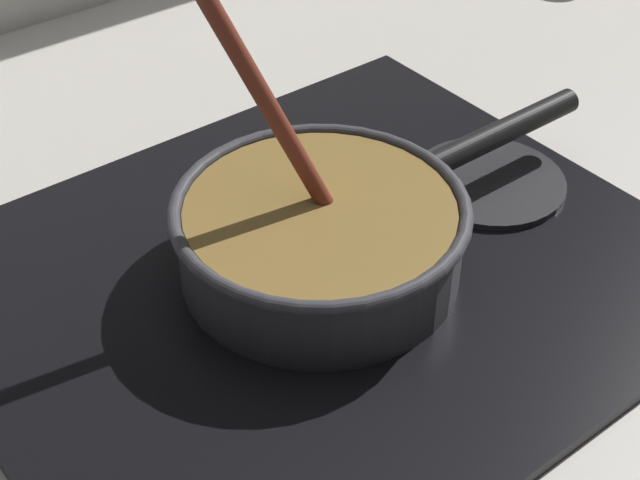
# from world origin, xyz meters

# --- Properties ---
(hob_plate) EXTENTS (0.56, 0.48, 0.01)m
(hob_plate) POSITION_xyz_m (0.11, 0.21, 0.01)
(hob_plate) COLOR black
(hob_plate) RESTS_ON ground
(burner_ring) EXTENTS (0.21, 0.21, 0.01)m
(burner_ring) POSITION_xyz_m (0.11, 0.21, 0.02)
(burner_ring) COLOR #592D0C
(burner_ring) RESTS_ON hob_plate
(spare_burner) EXTENTS (0.14, 0.14, 0.01)m
(spare_burner) POSITION_xyz_m (0.30, 0.21, 0.01)
(spare_burner) COLOR #262628
(spare_burner) RESTS_ON hob_plate
(cooking_pan) EXTENTS (0.41, 0.23, 0.30)m
(cooking_pan) POSITION_xyz_m (0.11, 0.21, 0.05)
(cooking_pan) COLOR #38383D
(cooking_pan) RESTS_ON hob_plate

